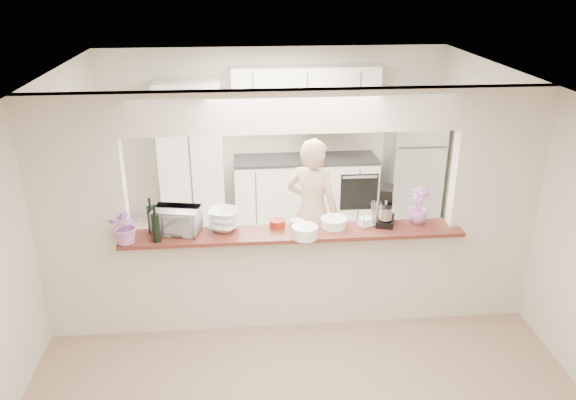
{
  "coord_description": "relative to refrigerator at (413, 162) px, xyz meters",
  "views": [
    {
      "loc": [
        -0.49,
        -5.06,
        3.53
      ],
      "look_at": [
        -0.02,
        0.3,
        1.29
      ],
      "focal_mm": 35.0,
      "sensor_mm": 36.0,
      "label": 1
    }
  ],
  "objects": [
    {
      "name": "flower_right",
      "position": [
        -0.75,
        -2.6,
        0.43
      ],
      "size": [
        0.24,
        0.24,
        0.37
      ],
      "primitive_type": "imported",
      "rotation": [
        0.0,
        0.0,
        0.15
      ],
      "color": "#C86BC7",
      "rests_on": "bar_counter"
    },
    {
      "name": "plate_stack_a",
      "position": [
        -1.95,
        -2.84,
        0.3
      ],
      "size": [
        0.26,
        0.26,
        0.12
      ],
      "color": "white",
      "rests_on": "bar_counter"
    },
    {
      "name": "tan_bowl",
      "position": [
        -2.0,
        -2.57,
        0.27
      ],
      "size": [
        0.13,
        0.13,
        0.06
      ],
      "primitive_type": "cylinder",
      "color": "beige",
      "rests_on": "bar_counter"
    },
    {
      "name": "bar_counter",
      "position": [
        -2.05,
        -2.65,
        -0.27
      ],
      "size": [
        3.4,
        0.38,
        1.09
      ],
      "color": "beige",
      "rests_on": "floor"
    },
    {
      "name": "person",
      "position": [
        -1.74,
        -1.79,
        0.04
      ],
      "size": [
        0.77,
        0.7,
        1.77
      ],
      "primitive_type": "imported",
      "rotation": [
        0.0,
        0.0,
        2.59
      ],
      "color": "#D1AA88",
      "rests_on": "floor"
    },
    {
      "name": "red_bowl",
      "position": [
        -2.2,
        -2.57,
        0.28
      ],
      "size": [
        0.16,
        0.16,
        0.07
      ],
      "primitive_type": "cylinder",
      "color": "maroon",
      "rests_on": "bar_counter"
    },
    {
      "name": "floor",
      "position": [
        -2.05,
        -2.65,
        -0.85
      ],
      "size": [
        6.0,
        6.0,
        0.0
      ],
      "primitive_type": "plane",
      "color": "gray",
      "rests_on": "ground"
    },
    {
      "name": "toaster_oven",
      "position": [
        -3.2,
        -2.6,
        0.36
      ],
      "size": [
        0.5,
        0.39,
        0.25
      ],
      "primitive_type": "imported",
      "rotation": [
        0.0,
        0.0,
        -0.2
      ],
      "color": "#B6B6BC",
      "rests_on": "bar_counter"
    },
    {
      "name": "serving_bowls",
      "position": [
        -2.74,
        -2.6,
        0.35
      ],
      "size": [
        0.37,
        0.37,
        0.21
      ],
      "primitive_type": "imported",
      "rotation": [
        0.0,
        0.0,
        -0.34
      ],
      "color": "white",
      "rests_on": "bar_counter"
    },
    {
      "name": "refrigerator",
      "position": [
        0.0,
        0.0,
        0.0
      ],
      "size": [
        0.75,
        0.7,
        1.7
      ],
      "primitive_type": "cube",
      "color": "#BABABF",
      "rests_on": "floor"
    },
    {
      "name": "stand_mixer",
      "position": [
        -1.09,
        -2.59,
        0.42
      ],
      "size": [
        0.25,
        0.31,
        0.41
      ],
      "color": "black",
      "rests_on": "bar_counter"
    },
    {
      "name": "flower_left",
      "position": [
        -3.65,
        -2.8,
        0.42
      ],
      "size": [
        0.37,
        0.33,
        0.37
      ],
      "primitive_type": "imported",
      "rotation": [
        0.0,
        0.0,
        0.15
      ],
      "color": "#CC6CA8",
      "rests_on": "bar_counter"
    },
    {
      "name": "utensil_caddy",
      "position": [
        -1.25,
        -2.6,
        0.34
      ],
      "size": [
        0.3,
        0.23,
        0.25
      ],
      "color": "silver",
      "rests_on": "bar_counter"
    },
    {
      "name": "wine_bottle_a",
      "position": [
        -3.45,
        -2.58,
        0.38
      ],
      "size": [
        0.07,
        0.07,
        0.36
      ],
      "color": "black",
      "rests_on": "bar_counter"
    },
    {
      "name": "plate_stack_b",
      "position": [
        -1.63,
        -2.62,
        0.29
      ],
      "size": [
        0.27,
        0.27,
        0.09
      ],
      "color": "white",
      "rests_on": "bar_counter"
    },
    {
      "name": "kitchen_cabinets",
      "position": [
        -2.24,
        0.07,
        0.12
      ],
      "size": [
        3.15,
        0.62,
        2.25
      ],
      "color": "white",
      "rests_on": "floor"
    },
    {
      "name": "partition",
      "position": [
        -2.05,
        -2.65,
        0.63
      ],
      "size": [
        5.0,
        0.15,
        2.5
      ],
      "color": "beige",
      "rests_on": "floor"
    },
    {
      "name": "tile_overlay",
      "position": [
        -2.05,
        -1.1,
        -0.84
      ],
      "size": [
        5.0,
        2.9,
        0.01
      ],
      "primitive_type": "cube",
      "color": "beige",
      "rests_on": "floor"
    },
    {
      "name": "wine_bottle_b",
      "position": [
        -3.37,
        -2.8,
        0.39
      ],
      "size": [
        0.08,
        0.08,
        0.38
      ],
      "color": "black",
      "rests_on": "bar_counter"
    }
  ]
}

